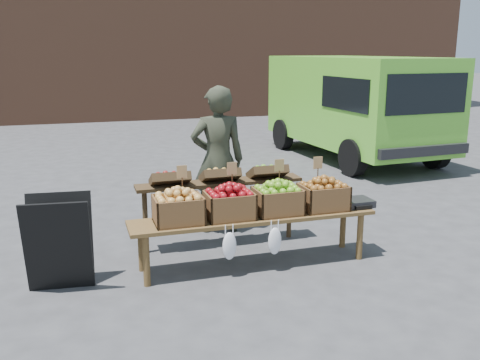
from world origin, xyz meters
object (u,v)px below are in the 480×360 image
object	(u,v)px
delivery_van	(354,108)
crate_golden_apples	(178,210)
vendor	(218,160)
weighing_scale	(356,202)
back_table	(220,204)
crate_red_apples	(278,201)
chalkboard_sign	(59,243)
crate_green_apples	(323,197)
crate_russet_pears	(229,205)
display_bench	(254,240)

from	to	relation	value
delivery_van	crate_golden_apples	xyz separation A→B (m)	(-4.83, -5.06, -0.38)
vendor	weighing_scale	xyz separation A→B (m)	(1.32, -1.23, -0.34)
vendor	back_table	world-z (taller)	vendor
crate_red_apples	back_table	bearing A→B (deg)	122.39
chalkboard_sign	crate_green_apples	xyz separation A→B (m)	(2.84, -0.01, 0.23)
crate_red_apples	crate_golden_apples	bearing A→B (deg)	180.00
crate_russet_pears	weighing_scale	size ratio (longest dim) A/B	1.47
crate_green_apples	display_bench	bearing A→B (deg)	180.00
crate_golden_apples	crate_green_apples	bearing A→B (deg)	0.00
crate_green_apples	chalkboard_sign	bearing A→B (deg)	179.79
chalkboard_sign	crate_russet_pears	size ratio (longest dim) A/B	1.91
crate_russet_pears	crate_green_apples	xyz separation A→B (m)	(1.10, 0.00, 0.00)
crate_red_apples	crate_russet_pears	bearing A→B (deg)	180.00
vendor	weighing_scale	distance (m)	1.84
display_bench	crate_russet_pears	world-z (taller)	crate_russet_pears
display_bench	weighing_scale	distance (m)	1.29
delivery_van	chalkboard_sign	xyz separation A→B (m)	(-6.03, -5.05, -0.61)
delivery_van	crate_golden_apples	world-z (taller)	delivery_van
crate_russet_pears	crate_green_apples	distance (m)	1.10
crate_green_apples	crate_russet_pears	bearing A→B (deg)	180.00
chalkboard_sign	crate_golden_apples	xyz separation A→B (m)	(1.19, -0.01, 0.23)
display_bench	crate_green_apples	distance (m)	0.93
crate_green_apples	vendor	bearing A→B (deg)	125.90
crate_russet_pears	weighing_scale	bearing A→B (deg)	0.00
crate_green_apples	weighing_scale	size ratio (longest dim) A/B	1.47
vendor	crate_golden_apples	distance (m)	1.47
back_table	crate_red_apples	world-z (taller)	back_table
crate_red_apples	crate_green_apples	size ratio (longest dim) A/B	1.00
chalkboard_sign	crate_red_apples	xyz separation A→B (m)	(2.29, -0.01, 0.23)
delivery_van	crate_green_apples	bearing A→B (deg)	-125.83
back_table	crate_green_apples	xyz separation A→B (m)	(1.01, -0.72, 0.19)
display_bench	crate_red_apples	distance (m)	0.51
chalkboard_sign	crate_red_apples	distance (m)	2.30
vendor	crate_green_apples	xyz separation A→B (m)	(0.89, -1.23, -0.24)
vendor	crate_red_apples	bearing A→B (deg)	112.72
chalkboard_sign	crate_russet_pears	distance (m)	1.76
delivery_van	display_bench	bearing A→B (deg)	-132.04
vendor	display_bench	distance (m)	1.40
weighing_scale	crate_green_apples	bearing A→B (deg)	180.00
delivery_van	display_bench	world-z (taller)	delivery_van
crate_russet_pears	weighing_scale	xyz separation A→B (m)	(1.52, 0.00, -0.10)
delivery_van	crate_russet_pears	xyz separation A→B (m)	(-4.28, -5.06, -0.38)
crate_golden_apples	chalkboard_sign	bearing A→B (deg)	179.50
delivery_van	crate_green_apples	world-z (taller)	delivery_van
weighing_scale	vendor	bearing A→B (deg)	136.89
vendor	display_bench	bearing A→B (deg)	100.34
crate_green_apples	back_table	bearing A→B (deg)	144.43
chalkboard_sign	crate_golden_apples	world-z (taller)	chalkboard_sign
vendor	weighing_scale	size ratio (longest dim) A/B	5.57
crate_russet_pears	crate_golden_apples	bearing A→B (deg)	180.00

